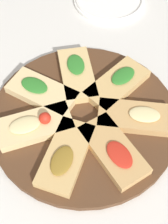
# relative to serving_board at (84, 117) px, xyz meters

# --- Properties ---
(ground_plane) EXTENTS (3.00, 3.00, 0.00)m
(ground_plane) POSITION_rel_serving_board_xyz_m (0.00, 0.00, -0.01)
(ground_plane) COLOR silver
(serving_board) EXTENTS (0.41, 0.41, 0.02)m
(serving_board) POSITION_rel_serving_board_xyz_m (0.00, 0.00, 0.00)
(serving_board) COLOR #51331E
(serving_board) RESTS_ON ground_plane
(focaccia_slice_0) EXTENTS (0.10, 0.17, 0.04)m
(focaccia_slice_0) POSITION_rel_serving_board_xyz_m (0.02, -0.11, 0.02)
(focaccia_slice_0) COLOR #E5C689
(focaccia_slice_0) RESTS_ON serving_board
(focaccia_slice_1) EXTENTS (0.17, 0.14, 0.03)m
(focaccia_slice_1) POSITION_rel_serving_board_xyz_m (0.10, -0.05, 0.02)
(focaccia_slice_1) COLOR tan
(focaccia_slice_1) RESTS_ON serving_board
(focaccia_slice_2) EXTENTS (0.17, 0.13, 0.03)m
(focaccia_slice_2) POSITION_rel_serving_board_xyz_m (0.10, 0.04, 0.02)
(focaccia_slice_2) COLOR tan
(focaccia_slice_2) RESTS_ON serving_board
(focaccia_slice_3) EXTENTS (0.11, 0.17, 0.03)m
(focaccia_slice_3) POSITION_rel_serving_board_xyz_m (0.03, 0.11, 0.02)
(focaccia_slice_3) COLOR tan
(focaccia_slice_3) RESTS_ON serving_board
(focaccia_slice_4) EXTENTS (0.15, 0.17, 0.03)m
(focaccia_slice_4) POSITION_rel_serving_board_xyz_m (-0.07, 0.09, 0.02)
(focaccia_slice_4) COLOR tan
(focaccia_slice_4) RESTS_ON serving_board
(focaccia_slice_5) EXTENTS (0.16, 0.08, 0.03)m
(focaccia_slice_5) POSITION_rel_serving_board_xyz_m (-0.11, -0.00, 0.02)
(focaccia_slice_5) COLOR #DBB775
(focaccia_slice_5) RESTS_ON serving_board
(focaccia_slice_6) EXTENTS (0.16, 0.17, 0.03)m
(focaccia_slice_6) POSITION_rel_serving_board_xyz_m (-0.07, -0.09, 0.02)
(focaccia_slice_6) COLOR #E5C689
(focaccia_slice_6) RESTS_ON serving_board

